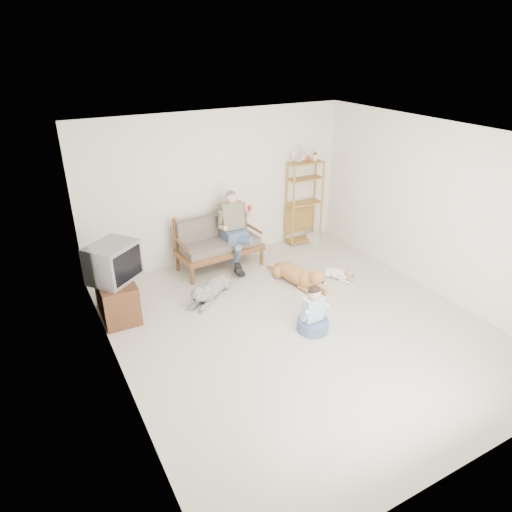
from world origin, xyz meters
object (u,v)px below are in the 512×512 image
etagere (304,202)px  golden_retriever (299,275)px  loveseat (218,241)px  tv_stand (116,298)px

etagere → golden_retriever: (-1.07, -1.49, -0.68)m
loveseat → tv_stand: (-2.01, -0.78, -0.19)m
loveseat → tv_stand: 2.16m
etagere → golden_retriever: size_ratio=1.42×
golden_retriever → tv_stand: bearing=160.0°
loveseat → etagere: (1.97, 0.20, 0.36)m
loveseat → golden_retriever: (0.90, -1.30, -0.31)m
loveseat → golden_retriever: 1.61m
loveseat → etagere: 2.01m
etagere → tv_stand: size_ratio=2.13×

